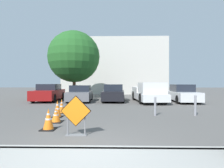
{
  "coord_description": "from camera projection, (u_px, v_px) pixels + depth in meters",
  "views": [
    {
      "loc": [
        0.69,
        -3.92,
        1.58
      ],
      "look_at": [
        0.42,
        10.31,
        1.5
      ],
      "focal_mm": 28.0,
      "sensor_mm": 36.0,
      "label": 1
    }
  ],
  "objects": [
    {
      "name": "curb_lip",
      "position": [
        85.0,
        150.0,
        3.94
      ],
      "size": [
        23.62,
        0.2,
        0.14
      ],
      "color": "#999993",
      "rests_on": "ground_plane"
    },
    {
      "name": "ground_plane",
      "position": [
        107.0,
        103.0,
        13.94
      ],
      "size": [
        96.0,
        96.0,
        0.0
      ],
      "primitive_type": "plane",
      "color": "#565451"
    },
    {
      "name": "pickup_truck",
      "position": [
        149.0,
        93.0,
        14.36
      ],
      "size": [
        2.28,
        5.38,
        1.62
      ],
      "rotation": [
        0.0,
        0.0,
        3.2
      ],
      "color": "silver",
      "rests_on": "ground_plane"
    },
    {
      "name": "street_tree_behind_lot",
      "position": [
        74.0,
        57.0,
        18.3
      ],
      "size": [
        5.37,
        5.37,
        7.03
      ],
      "color": "#513823",
      "rests_on": "ground_plane"
    },
    {
      "name": "parked_car_nearest",
      "position": [
        49.0,
        93.0,
        15.59
      ],
      "size": [
        2.14,
        4.77,
        1.49
      ],
      "rotation": [
        0.0,
        0.0,
        3.21
      ],
      "color": "maroon",
      "rests_on": "ground_plane"
    },
    {
      "name": "traffic_cone_second",
      "position": [
        56.0,
        115.0,
        7.04
      ],
      "size": [
        0.49,
        0.49,
        0.59
      ],
      "color": "black",
      "rests_on": "ground_plane"
    },
    {
      "name": "bollard_second",
      "position": [
        195.0,
        105.0,
        8.44
      ],
      "size": [
        0.12,
        0.12,
        1.02
      ],
      "color": "gray",
      "rests_on": "ground_plane"
    },
    {
      "name": "road_closed_sign",
      "position": [
        76.0,
        115.0,
        5.24
      ],
      "size": [
        0.93,
        0.2,
        1.21
      ],
      "color": "black",
      "rests_on": "ground_plane"
    },
    {
      "name": "bollard_nearest",
      "position": [
        155.0,
        105.0,
        8.48
      ],
      "size": [
        0.12,
        0.12,
        0.93
      ],
      "color": "gray",
      "rests_on": "ground_plane"
    },
    {
      "name": "traffic_cone_third",
      "position": [
        57.0,
        109.0,
        8.1
      ],
      "size": [
        0.46,
        0.46,
        0.78
      ],
      "color": "black",
      "rests_on": "ground_plane"
    },
    {
      "name": "parked_car_fourth",
      "position": [
        182.0,
        94.0,
        14.7
      ],
      "size": [
        1.89,
        4.43,
        1.47
      ],
      "rotation": [
        0.0,
        0.0,
        3.1
      ],
      "color": "silver",
      "rests_on": "ground_plane"
    },
    {
      "name": "traffic_cone_nearest",
      "position": [
        48.0,
        119.0,
        5.92
      ],
      "size": [
        0.47,
        0.47,
        0.72
      ],
      "color": "black",
      "rests_on": "ground_plane"
    },
    {
      "name": "parked_car_third",
      "position": [
        114.0,
        93.0,
        15.23
      ],
      "size": [
        1.93,
        4.08,
        1.47
      ],
      "rotation": [
        0.0,
        0.0,
        3.11
      ],
      "color": "black",
      "rests_on": "ground_plane"
    },
    {
      "name": "traffic_cone_fourth",
      "position": [
        62.0,
        106.0,
        9.11
      ],
      "size": [
        0.4,
        0.4,
        0.75
      ],
      "color": "black",
      "rests_on": "ground_plane"
    },
    {
      "name": "parked_car_second",
      "position": [
        80.0,
        94.0,
        15.18
      ],
      "size": [
        2.1,
        4.25,
        1.39
      ],
      "rotation": [
        0.0,
        0.0,
        3.2
      ],
      "color": "slate",
      "rests_on": "ground_plane"
    },
    {
      "name": "building_facade_backdrop",
      "position": [
        114.0,
        67.0,
        26.57
      ],
      "size": [
        15.0,
        5.0,
        8.07
      ],
      "color": "beige",
      "rests_on": "ground_plane"
    }
  ]
}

